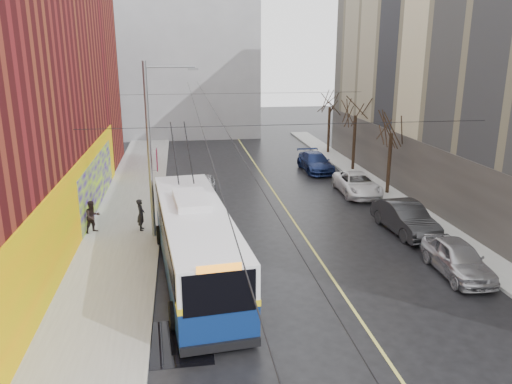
# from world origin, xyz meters

# --- Properties ---
(ground) EXTENTS (140.00, 140.00, 0.00)m
(ground) POSITION_xyz_m (0.00, 0.00, 0.00)
(ground) COLOR black
(ground) RESTS_ON ground
(sidewalk_left) EXTENTS (4.00, 60.00, 0.15)m
(sidewalk_left) POSITION_xyz_m (-8.00, 12.00, 0.07)
(sidewalk_left) COLOR gray
(sidewalk_left) RESTS_ON ground
(sidewalk_right) EXTENTS (2.00, 60.00, 0.15)m
(sidewalk_right) POSITION_xyz_m (9.00, 12.00, 0.07)
(sidewalk_right) COLOR gray
(sidewalk_right) RESTS_ON ground
(lane_line) EXTENTS (0.12, 50.00, 0.01)m
(lane_line) POSITION_xyz_m (1.50, 14.00, 0.00)
(lane_line) COLOR #BFB74C
(lane_line) RESTS_ON ground
(building_far) EXTENTS (20.50, 12.10, 18.00)m
(building_far) POSITION_xyz_m (-6.00, 44.99, 9.02)
(building_far) COLOR gray
(building_far) RESTS_ON ground
(streetlight_pole) EXTENTS (2.65, 0.60, 9.00)m
(streetlight_pole) POSITION_xyz_m (-6.14, 10.00, 4.85)
(streetlight_pole) COLOR slate
(streetlight_pole) RESTS_ON ground
(catenary_wires) EXTENTS (18.00, 60.00, 0.22)m
(catenary_wires) POSITION_xyz_m (-2.54, 14.77, 6.25)
(catenary_wires) COLOR black
(tree_near) EXTENTS (3.20, 3.20, 6.40)m
(tree_near) POSITION_xyz_m (9.00, 16.00, 4.98)
(tree_near) COLOR black
(tree_near) RESTS_ON ground
(tree_mid) EXTENTS (3.20, 3.20, 6.68)m
(tree_mid) POSITION_xyz_m (9.00, 23.00, 5.25)
(tree_mid) COLOR black
(tree_mid) RESTS_ON ground
(tree_far) EXTENTS (3.20, 3.20, 6.57)m
(tree_far) POSITION_xyz_m (9.00, 30.00, 5.14)
(tree_far) COLOR black
(tree_far) RESTS_ON ground
(puddle) EXTENTS (2.12, 2.87, 0.01)m
(puddle) POSITION_xyz_m (-5.01, 0.10, 0.00)
(puddle) COLOR black
(puddle) RESTS_ON ground
(pigeons_flying) EXTENTS (3.27, 0.45, 2.46)m
(pigeons_flying) POSITION_xyz_m (-2.89, 10.31, 6.91)
(pigeons_flying) COLOR slate
(trolleybus) EXTENTS (3.79, 12.58, 5.89)m
(trolleybus) POSITION_xyz_m (-4.29, 5.18, 1.64)
(trolleybus) COLOR #0B2052
(trolleybus) RESTS_ON ground
(parked_car_a) EXTENTS (1.99, 4.52, 1.51)m
(parked_car_a) POSITION_xyz_m (7.00, 3.66, 0.76)
(parked_car_a) COLOR #AAAAAE
(parked_car_a) RESTS_ON ground
(parked_car_b) EXTENTS (2.06, 5.08, 1.64)m
(parked_car_b) POSITION_xyz_m (7.00, 8.93, 0.82)
(parked_car_b) COLOR #252628
(parked_car_b) RESTS_ON ground
(parked_car_c) EXTENTS (2.57, 5.23, 1.43)m
(parked_car_c) POSITION_xyz_m (7.00, 16.41, 0.71)
(parked_car_c) COLOR white
(parked_car_c) RESTS_ON ground
(parked_car_d) EXTENTS (2.21, 5.17, 1.48)m
(parked_car_d) POSITION_xyz_m (5.93, 23.29, 0.74)
(parked_car_d) COLOR navy
(parked_car_d) RESTS_ON ground
(following_car) EXTENTS (1.97, 4.22, 1.40)m
(following_car) POSITION_xyz_m (-3.38, 17.45, 0.70)
(following_car) COLOR #B8B9BD
(following_car) RESTS_ON ground
(pedestrian_a) EXTENTS (0.42, 0.63, 1.71)m
(pedestrian_a) POSITION_xyz_m (-7.01, 11.03, 1.01)
(pedestrian_a) COLOR black
(pedestrian_a) RESTS_ON sidewalk_left
(pedestrian_b) EXTENTS (1.07, 1.03, 1.73)m
(pedestrian_b) POSITION_xyz_m (-9.50, 11.03, 1.01)
(pedestrian_b) COLOR black
(pedestrian_b) RESTS_ON sidewalk_left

